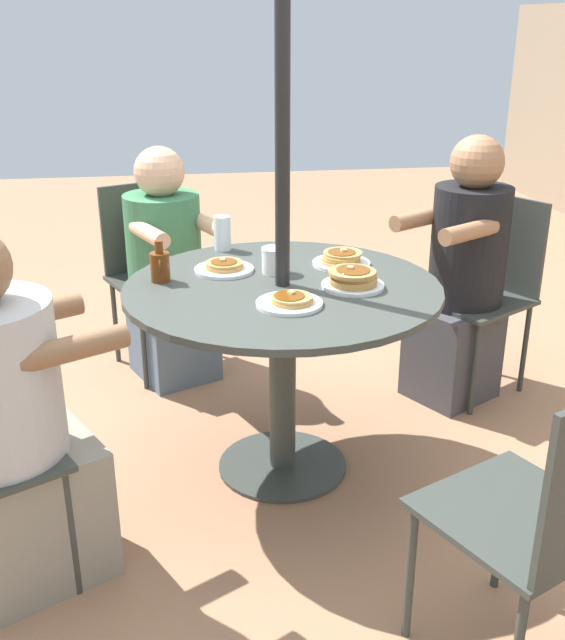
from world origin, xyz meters
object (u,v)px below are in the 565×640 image
patio_table (282,321)px  pancake_plate_b (353,280)px  pancake_plate_c (341,260)px  drinking_glass_a (222,233)px  coffee_cup (274,260)px  patio_chair_south (153,264)px  diner_east (462,282)px  diner_south (168,276)px  pancake_plate_d (290,302)px  diner_west (7,434)px  syrup_bottle (160,266)px  patio_chair_east (486,282)px  patio_chair_north (550,511)px  pancake_plate_a (224,267)px

patio_table → pancake_plate_b: (0.06, 0.24, 0.17)m
pancake_plate_c → drinking_glass_a: 0.51m
coffee_cup → patio_chair_south: bearing=-153.3°
diner_east → diner_south: size_ratio=1.07×
pancake_plate_d → drinking_glass_a: size_ratio=1.59×
diner_west → syrup_bottle: (-0.57, 0.45, 0.30)m
patio_chair_east → patio_chair_north: bearing=132.6°
patio_table → drinking_glass_a: size_ratio=8.15×
patio_table → pancake_plate_a: bearing=-133.9°
diner_east → diner_south: 1.33m
coffee_cup → pancake_plate_a: bearing=-104.3°
patio_chair_north → diner_east: bearing=51.6°
patio_chair_east → diner_south: diner_south is taller
patio_chair_south → coffee_cup: (0.93, 0.47, 0.28)m
pancake_plate_a → pancake_plate_d: 0.43m
patio_chair_north → pancake_plate_d: patio_chair_north is taller
diner_west → coffee_cup: bearing=96.8°
drinking_glass_a → patio_chair_north: bearing=23.6°
diner_west → pancake_plate_c: diner_west is taller
diner_east → patio_chair_north: bearing=136.7°
patio_table → pancake_plate_c: (-0.19, 0.25, 0.16)m
coffee_cup → patio_chair_north: bearing=22.8°
syrup_bottle → coffee_cup: (-0.03, 0.41, -0.01)m
pancake_plate_c → pancake_plate_b: bearing=-3.7°
pancake_plate_d → coffee_cup: 0.34m
patio_chair_south → pancake_plate_a: 0.96m
patio_chair_north → syrup_bottle: syrup_bottle is taller
diner_west → pancake_plate_d: diner_west is taller
pancake_plate_a → pancake_plate_b: 0.49m
patio_chair_east → syrup_bottle: 1.54m
patio_chair_south → pancake_plate_a: size_ratio=4.05×
pancake_plate_b → patio_chair_south: bearing=-147.7°
patio_table → patio_chair_south: size_ratio=1.26×
patio_table → coffee_cup: (-0.14, -0.01, 0.18)m
patio_chair_north → pancake_plate_c: (-1.25, -0.24, 0.26)m
diner_south → pancake_plate_c: (0.71, 0.66, 0.27)m
diner_east → pancake_plate_a: size_ratio=5.38×
coffee_cup → diner_east: bearing=112.2°
pancake_plate_b → coffee_cup: coffee_cup is taller
patio_chair_east → diner_east: (0.08, -0.15, 0.04)m
patio_chair_south → pancake_plate_c: patio_chair_south is taller
diner_east → diner_west: (0.96, -1.73, -0.05)m
syrup_bottle → patio_chair_south: bearing=-176.7°
pancake_plate_b → patio_chair_east: bearing=129.6°
coffee_cup → diner_south: bearing=-152.8°
pancake_plate_c → syrup_bottle: bearing=-82.4°
drinking_glass_a → patio_table: bearing=20.5°
patio_chair_south → drinking_glass_a: 0.74m
pancake_plate_a → pancake_plate_b: bearing=59.9°
diner_east → pancake_plate_b: bearing=101.9°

